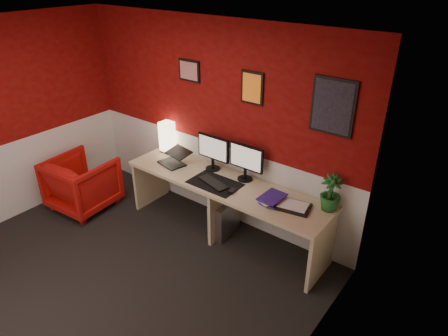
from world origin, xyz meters
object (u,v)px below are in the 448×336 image
at_px(laptop, 171,156).
at_px(armchair, 82,183).
at_px(pc_tower, 224,217).
at_px(shoji_lamp, 167,138).
at_px(zen_tray, 293,207).
at_px(desk, 224,209).
at_px(potted_plant, 331,193).
at_px(monitor_right, 246,157).
at_px(monitor_left, 213,148).

bearing_deg(laptop, armchair, -138.80).
bearing_deg(pc_tower, shoji_lamp, 163.30).
bearing_deg(pc_tower, zen_tray, -6.66).
height_order(zen_tray, pc_tower, zen_tray).
relative_size(desk, zen_tray, 7.43).
bearing_deg(zen_tray, potted_plant, 33.95).
height_order(laptop, monitor_right, monitor_right).
height_order(desk, monitor_right, monitor_right).
bearing_deg(laptop, monitor_left, 34.61).
xyz_separation_m(shoji_lamp, armchair, (-0.79, -0.87, -0.57)).
xyz_separation_m(desk, pc_tower, (-0.02, 0.01, -0.14)).
bearing_deg(desk, zen_tray, 0.66).
distance_m(laptop, monitor_left, 0.57).
distance_m(zen_tray, armchair, 2.90).
distance_m(monitor_right, potted_plant, 1.05).
relative_size(shoji_lamp, pc_tower, 0.89).
relative_size(desk, monitor_right, 4.48).
bearing_deg(potted_plant, desk, -169.82).
bearing_deg(desk, laptop, -177.76).
xyz_separation_m(monitor_right, zen_tray, (0.74, -0.20, -0.28)).
distance_m(laptop, monitor_right, 1.01).
bearing_deg(zen_tray, shoji_lamp, 174.25).
bearing_deg(laptop, potted_plant, 18.43).
relative_size(potted_plant, pc_tower, 0.86).
relative_size(monitor_left, pc_tower, 1.29).
xyz_separation_m(shoji_lamp, pc_tower, (1.10, -0.20, -0.70)).
bearing_deg(pc_tower, potted_plant, 2.97).
relative_size(zen_tray, potted_plant, 0.90).
xyz_separation_m(zen_tray, armchair, (-2.79, -0.67, -0.39)).
distance_m(shoji_lamp, zen_tray, 2.03).
bearing_deg(laptop, shoji_lamp, 152.48).
relative_size(laptop, armchair, 0.42).
relative_size(desk, armchair, 3.30).
xyz_separation_m(desk, monitor_right, (0.15, 0.21, 0.66)).
height_order(monitor_left, armchair, monitor_left).
distance_m(laptop, potted_plant, 2.03).
height_order(shoji_lamp, zen_tray, shoji_lamp).
bearing_deg(zen_tray, armchair, -166.60).
bearing_deg(armchair, zen_tray, -171.70).
height_order(monitor_right, armchair, monitor_right).
height_order(monitor_right, potted_plant, monitor_right).
relative_size(monitor_right, armchair, 0.74).
distance_m(shoji_lamp, laptop, 0.40).
relative_size(shoji_lamp, zen_tray, 1.14).
xyz_separation_m(desk, potted_plant, (1.20, 0.21, 0.56)).
height_order(laptop, pc_tower, laptop).
bearing_deg(shoji_lamp, monitor_left, -2.27).
xyz_separation_m(monitor_right, potted_plant, (1.05, 0.01, -0.10)).
bearing_deg(potted_plant, pc_tower, -170.59).
bearing_deg(monitor_left, laptop, -156.82).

